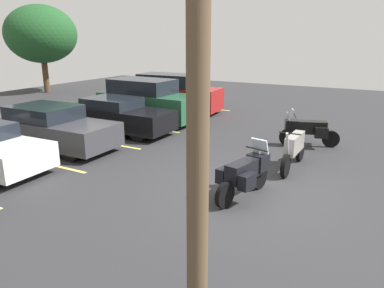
% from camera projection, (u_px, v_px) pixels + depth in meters
% --- Properties ---
extents(ground, '(44.00, 44.00, 0.10)m').
position_uv_depth(ground, '(252.00, 193.00, 9.34)').
color(ground, '#2D2D30').
extents(motorcycle_touring, '(2.06, 0.98, 1.35)m').
position_uv_depth(motorcycle_touring, '(245.00, 173.00, 8.84)').
color(motorcycle_touring, black).
rests_on(motorcycle_touring, ground).
extents(motorcycle_second, '(2.31, 0.62, 1.31)m').
position_uv_depth(motorcycle_second, '(294.00, 149.00, 10.77)').
color(motorcycle_second, black).
rests_on(motorcycle_second, ground).
extents(motorcycle_third, '(1.15, 2.02, 1.34)m').
position_uv_depth(motorcycle_third, '(307.00, 129.00, 13.02)').
color(motorcycle_third, black).
rests_on(motorcycle_third, ground).
extents(parking_stripes, '(21.42, 5.07, 0.01)m').
position_uv_depth(parking_stripes, '(27.00, 159.00, 11.75)').
color(parking_stripes, '#EAE066').
rests_on(parking_stripes, ground).
extents(car_charcoal, '(1.92, 4.85, 1.49)m').
position_uv_depth(car_charcoal, '(51.00, 128.00, 12.83)').
color(car_charcoal, '#38383D').
rests_on(car_charcoal, ground).
extents(car_black, '(1.82, 4.81, 1.41)m').
position_uv_depth(car_black, '(116.00, 115.00, 14.98)').
color(car_black, black).
rests_on(car_black, ground).
extents(car_green, '(2.11, 4.84, 1.93)m').
position_uv_depth(car_green, '(148.00, 101.00, 16.96)').
color(car_green, '#235638').
rests_on(car_green, ground).
extents(car_red, '(2.06, 4.89, 1.95)m').
position_uv_depth(car_red, '(173.00, 94.00, 19.15)').
color(car_red, maroon).
rests_on(car_red, ground).
extents(utility_pole, '(1.77, 0.57, 7.91)m').
position_uv_depth(utility_pole, '(198.00, 7.00, 3.97)').
color(utility_pole, brown).
rests_on(utility_pole, ground).
extents(tree_center, '(4.79, 4.79, 5.94)m').
position_uv_depth(tree_center, '(41.00, 34.00, 25.04)').
color(tree_center, '#4C3823').
rests_on(tree_center, ground).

